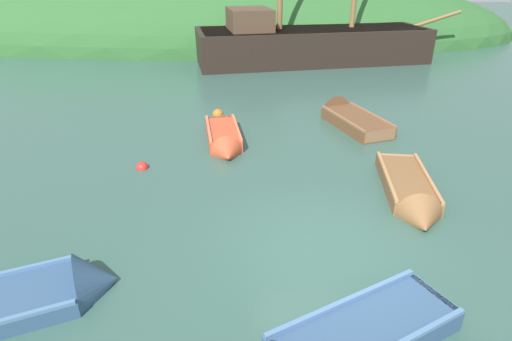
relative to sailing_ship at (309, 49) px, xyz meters
The scene contains 9 objects.
ground_plane 17.67m from the sailing_ship, 92.73° to the right, with size 120.00×120.00×0.00m, color #33564C.
shore_hill 14.53m from the sailing_ship, 133.65° to the left, with size 52.33×21.25×10.02m, color #2D602D.
sailing_ship is the anchor object (origin of this frame).
rowboat_outer_left 15.62m from the sailing_ship, 84.67° to the right, with size 1.25×3.48×1.02m.
rowboat_center 12.88m from the sailing_ship, 105.36° to the right, with size 1.55×3.10×0.93m.
rowboat_near_dock 10.23m from the sailing_ship, 85.86° to the right, with size 2.45×3.65×1.18m.
rowboat_far 20.18m from the sailing_ship, 106.58° to the right, with size 3.47×2.56×1.22m.
buoy_orange 10.34m from the sailing_ship, 112.75° to the right, with size 0.39×0.39×0.39m, color orange.
buoy_red 15.22m from the sailing_ship, 111.17° to the right, with size 0.35×0.35×0.35m, color red.
Camera 1 is at (-0.99, -6.74, 5.10)m, focal length 29.23 mm.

